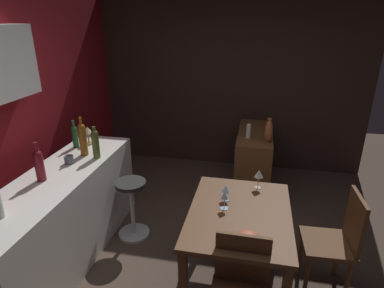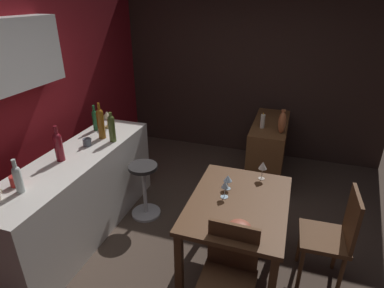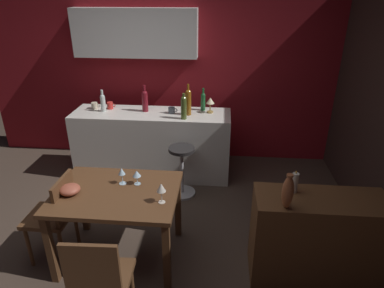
% 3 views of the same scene
% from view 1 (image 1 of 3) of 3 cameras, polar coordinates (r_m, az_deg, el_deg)
% --- Properties ---
extents(ground_plane, '(9.00, 9.00, 0.00)m').
position_cam_1_polar(ground_plane, '(3.23, 2.99, -22.28)').
color(ground_plane, '#47382D').
extents(wall_side_right, '(0.10, 4.40, 2.60)m').
position_cam_1_polar(wall_side_right, '(4.98, 4.41, 10.79)').
color(wall_side_right, '#33231E').
rests_on(wall_side_right, ground_plane).
extents(dining_table, '(1.11, 0.83, 0.74)m').
position_cam_1_polar(dining_table, '(2.79, 8.33, -13.48)').
color(dining_table, '#56351E').
rests_on(dining_table, ground_plane).
extents(kitchen_counter, '(2.10, 0.60, 0.90)m').
position_cam_1_polar(kitchen_counter, '(3.38, -22.04, -12.10)').
color(kitchen_counter, silver).
rests_on(kitchen_counter, ground_plane).
extents(sideboard_cabinet, '(1.10, 0.44, 0.82)m').
position_cam_1_polar(sideboard_cabinet, '(4.46, 10.74, -2.91)').
color(sideboard_cabinet, brown).
rests_on(sideboard_cabinet, ground_plane).
extents(chair_by_doorway, '(0.42, 0.42, 0.93)m').
position_cam_1_polar(chair_by_doorway, '(3.04, 24.15, -15.15)').
color(chair_by_doorway, '#56351E').
rests_on(chair_by_doorway, ground_plane).
extents(bar_stool, '(0.34, 0.34, 0.65)m').
position_cam_1_polar(bar_stool, '(3.55, -10.52, -10.93)').
color(bar_stool, '#262323').
rests_on(bar_stool, ground_plane).
extents(wine_glass_left, '(0.08, 0.08, 0.18)m').
position_cam_1_polar(wine_glass_left, '(3.05, 11.71, -5.23)').
color(wine_glass_left, silver).
rests_on(wine_glass_left, dining_table).
extents(wine_glass_right, '(0.07, 0.07, 0.16)m').
position_cam_1_polar(wine_glass_right, '(2.70, 5.80, -9.11)').
color(wine_glass_right, silver).
rests_on(wine_glass_right, dining_table).
extents(wine_glass_center, '(0.08, 0.08, 0.14)m').
position_cam_1_polar(wine_glass_center, '(2.83, 6.00, -7.94)').
color(wine_glass_center, silver).
rests_on(wine_glass_center, dining_table).
extents(fruit_bowl, '(0.18, 0.18, 0.09)m').
position_cam_1_polar(fruit_bowl, '(2.40, 9.78, -16.14)').
color(fruit_bowl, '#9E4C38').
rests_on(fruit_bowl, dining_table).
extents(wine_bottle_ruby, '(0.08, 0.08, 0.36)m').
position_cam_1_polar(wine_bottle_ruby, '(3.07, -25.41, -3.15)').
color(wine_bottle_ruby, maroon).
rests_on(wine_bottle_ruby, kitchen_counter).
extents(wine_bottle_amber, '(0.08, 0.08, 0.41)m').
position_cam_1_polar(wine_bottle_amber, '(3.46, -18.75, 1.00)').
color(wine_bottle_amber, '#8C5114').
rests_on(wine_bottle_amber, kitchen_counter).
extents(wine_bottle_green, '(0.06, 0.06, 0.30)m').
position_cam_1_polar(wine_bottle_green, '(3.72, -19.99, 1.46)').
color(wine_bottle_green, '#1E592D').
rests_on(wine_bottle_green, kitchen_counter).
extents(wine_bottle_olive, '(0.07, 0.07, 0.33)m').
position_cam_1_polar(wine_bottle_olive, '(3.36, -16.69, 0.23)').
color(wine_bottle_olive, '#475623').
rests_on(wine_bottle_olive, kitchen_counter).
extents(cup_slate, '(0.12, 0.09, 0.08)m').
position_cam_1_polar(cup_slate, '(3.36, -20.91, -2.59)').
color(cup_slate, '#515660').
rests_on(cup_slate, kitchen_counter).
extents(counter_lamp, '(0.11, 0.11, 0.21)m').
position_cam_1_polar(counter_lamp, '(3.75, -17.96, 2.06)').
color(counter_lamp, '#A58447').
rests_on(counter_lamp, kitchen_counter).
extents(pillar_candle_tall, '(0.06, 0.06, 0.20)m').
position_cam_1_polar(pillar_candle_tall, '(4.06, 9.92, 2.27)').
color(pillar_candle_tall, white).
rests_on(pillar_candle_tall, sideboard_cabinet).
extents(vase_copper, '(0.09, 0.09, 0.30)m').
position_cam_1_polar(vase_copper, '(3.95, 13.38, 2.26)').
color(vase_copper, '#B26038').
rests_on(vase_copper, sideboard_cabinet).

